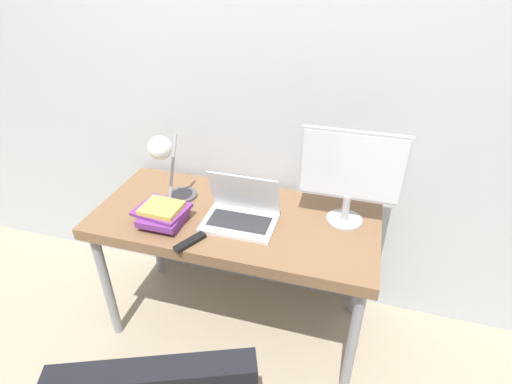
{
  "coord_description": "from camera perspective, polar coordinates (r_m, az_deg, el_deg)",
  "views": [
    {
      "loc": [
        0.56,
        -1.22,
        1.93
      ],
      "look_at": [
        0.12,
        0.29,
        0.95
      ],
      "focal_mm": 28.0,
      "sensor_mm": 36.0,
      "label": 1
    }
  ],
  "objects": [
    {
      "name": "book_stack",
      "position": [
        1.99,
        -13.16,
        -3.13
      ],
      "size": [
        0.26,
        0.24,
        0.1
      ],
      "color": "#753384",
      "rests_on": "desk"
    },
    {
      "name": "tv_remote",
      "position": [
        1.85,
        -9.41,
        -7.06
      ],
      "size": [
        0.11,
        0.16,
        0.02
      ],
      "color": "black",
      "rests_on": "desk"
    },
    {
      "name": "wall_back",
      "position": [
        2.12,
        0.06,
        14.47
      ],
      "size": [
        8.0,
        0.05,
        2.6
      ],
      "color": "silver",
      "rests_on": "ground_plane"
    },
    {
      "name": "laptop",
      "position": [
        1.94,
        -2.16,
        -2.99
      ],
      "size": [
        0.35,
        0.24,
        0.24
      ],
      "color": "silver",
      "rests_on": "desk"
    },
    {
      "name": "desk_lamp",
      "position": [
        1.96,
        -12.77,
        4.52
      ],
      "size": [
        0.15,
        0.3,
        0.42
      ],
      "color": "#4C4C51",
      "rests_on": "desk"
    },
    {
      "name": "ground_plane",
      "position": [
        2.35,
        -5.24,
        -23.57
      ],
      "size": [
        12.0,
        12.0,
        0.0
      ],
      "primitive_type": "plane",
      "color": "tan"
    },
    {
      "name": "desk",
      "position": [
        2.06,
        -2.98,
        -5.06
      ],
      "size": [
        1.43,
        0.65,
        0.77
      ],
      "color": "brown",
      "rests_on": "ground_plane"
    },
    {
      "name": "monitor",
      "position": [
        1.88,
        13.42,
        2.81
      ],
      "size": [
        0.48,
        0.18,
        0.47
      ],
      "color": "#B7B7BC",
      "rests_on": "desk"
    }
  ]
}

